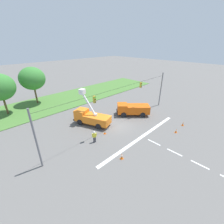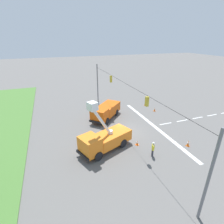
{
  "view_description": "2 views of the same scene",
  "coord_description": "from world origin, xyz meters",
  "views": [
    {
      "loc": [
        -16.42,
        -14.78,
        12.87
      ],
      "look_at": [
        0.24,
        2.05,
        1.77
      ],
      "focal_mm": 24.0,
      "sensor_mm": 36.0,
      "label": 1
    },
    {
      "loc": [
        -18.84,
        8.6,
        11.77
      ],
      "look_at": [
        1.97,
        1.05,
        2.22
      ],
      "focal_mm": 28.0,
      "sensor_mm": 36.0,
      "label": 2
    }
  ],
  "objects": [
    {
      "name": "lane_markings",
      "position": [
        0.0,
        -6.13,
        0.0
      ],
      "size": [
        17.6,
        15.25,
        0.01
      ],
      "color": "silver",
      "rests_on": "ground"
    },
    {
      "name": "traffic_cone_foreground_left",
      "position": [
        -3.47,
        -0.14,
        0.3
      ],
      "size": [
        0.36,
        0.36,
        0.62
      ],
      "color": "orange",
      "rests_on": "ground"
    },
    {
      "name": "ground_plane",
      "position": [
        0.0,
        0.0,
        0.0
      ],
      "size": [
        200.0,
        200.0,
        0.0
      ],
      "primitive_type": "plane",
      "color": "#605E5B"
    },
    {
      "name": "grass_verge",
      "position": [
        0.0,
        18.0,
        0.05
      ],
      "size": [
        56.0,
        12.0,
        0.1
      ],
      "primitive_type": "cube",
      "color": "#477533",
      "rests_on": "ground"
    },
    {
      "name": "traffic_cone_foreground_right",
      "position": [
        -5.68,
        -5.62,
        0.39
      ],
      "size": [
        0.36,
        0.36,
        0.78
      ],
      "color": "orange",
      "rests_on": "ground"
    },
    {
      "name": "utility_truck_support_near",
      "position": [
        4.82,
        1.05,
        1.24
      ],
      "size": [
        6.03,
        6.0,
        2.24
      ],
      "color": "#D6560F",
      "rests_on": "ground"
    },
    {
      "name": "signal_gantry",
      "position": [
        0.03,
        -0.0,
        4.25
      ],
      "size": [
        26.2,
        0.33,
        7.2
      ],
      "color": "slate",
      "rests_on": "ground"
    },
    {
      "name": "traffic_cone_mid_right",
      "position": [
        4.66,
        -7.71,
        0.34
      ],
      "size": [
        0.36,
        0.36,
        0.7
      ],
      "color": "orange",
      "rests_on": "ground"
    },
    {
      "name": "tree_west",
      "position": [
        -12.27,
        18.58,
        5.37
      ],
      "size": [
        5.27,
        4.82,
        7.84
      ],
      "color": "brown",
      "rests_on": "ground"
    },
    {
      "name": "road_worker",
      "position": [
        -5.91,
        -0.67,
        1.0
      ],
      "size": [
        0.59,
        0.39,
        1.77
      ],
      "color": "#383842",
      "rests_on": "ground"
    },
    {
      "name": "utility_truck_bucket_lift",
      "position": [
        -3.05,
        3.81,
        1.36
      ],
      "size": [
        4.4,
        6.67,
        6.05
      ],
      "color": "orange",
      "rests_on": "ground"
    },
    {
      "name": "traffic_cone_mid_left",
      "position": [
        7.63,
        -7.56,
        0.35
      ],
      "size": [
        0.36,
        0.36,
        0.72
      ],
      "color": "orange",
      "rests_on": "ground"
    },
    {
      "name": "tree_centre",
      "position": [
        -5.94,
        20.34,
        5.71
      ],
      "size": [
        5.34,
        5.24,
        8.15
      ],
      "color": "brown",
      "rests_on": "ground"
    }
  ]
}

